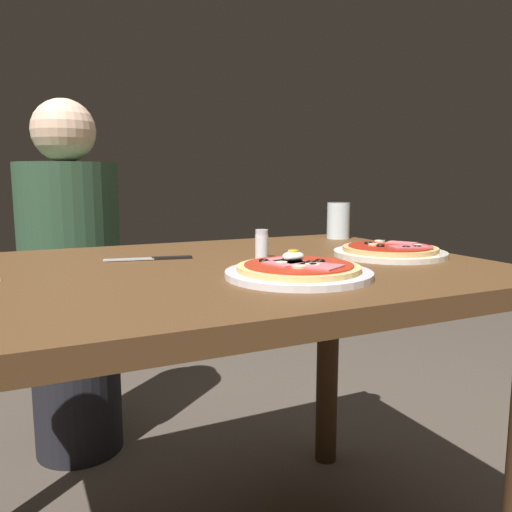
% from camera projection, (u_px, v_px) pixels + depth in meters
% --- Properties ---
extents(dining_table, '(1.19, 0.84, 0.75)m').
position_uv_depth(dining_table, '(209.00, 321.00, 1.09)').
color(dining_table, brown).
rests_on(dining_table, ground).
extents(pizza_foreground, '(0.27, 0.27, 0.05)m').
position_uv_depth(pizza_foreground, '(298.00, 271.00, 0.95)').
color(pizza_foreground, white).
rests_on(pizza_foreground, dining_table).
extents(pizza_across_left, '(0.26, 0.26, 0.03)m').
position_uv_depth(pizza_across_left, '(390.00, 251.00, 1.21)').
color(pizza_across_left, silver).
rests_on(pizza_across_left, dining_table).
extents(water_glass_near, '(0.07, 0.07, 0.11)m').
position_uv_depth(water_glass_near, '(338.00, 223.00, 1.56)').
color(water_glass_near, silver).
rests_on(water_glass_near, dining_table).
extents(knife, '(0.20, 0.06, 0.01)m').
position_uv_depth(knife, '(155.00, 258.00, 1.16)').
color(knife, silver).
rests_on(knife, dining_table).
extents(salt_shaker, '(0.03, 0.03, 0.07)m').
position_uv_depth(salt_shaker, '(262.00, 245.00, 1.16)').
color(salt_shaker, white).
rests_on(salt_shaker, dining_table).
extents(diner_person, '(0.32, 0.32, 1.18)m').
position_uv_depth(diner_person, '(72.00, 291.00, 1.71)').
color(diner_person, black).
rests_on(diner_person, ground).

